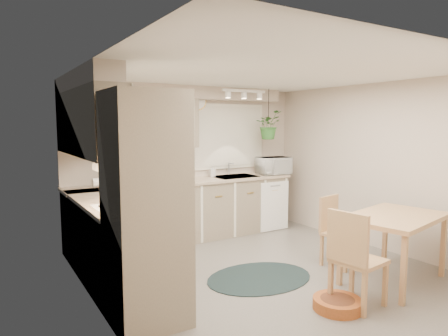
{
  "coord_description": "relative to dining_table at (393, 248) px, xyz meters",
  "views": [
    {
      "loc": [
        -2.91,
        -3.71,
        1.81
      ],
      "look_at": [
        -0.29,
        0.55,
        1.26
      ],
      "focal_mm": 32.0,
      "sensor_mm": 36.0,
      "label": 1
    }
  ],
  "objects": [
    {
      "name": "wall_right",
      "position": [
        0.91,
        0.93,
        0.81
      ],
      "size": [
        0.04,
        4.2,
        2.4
      ],
      "primitive_type": "cube",
      "color": "#C2B1A0",
      "rests_on": "floor"
    },
    {
      "name": "wall_clock",
      "position": [
        -0.94,
        3.0,
        1.79
      ],
      "size": [
        0.3,
        0.03,
        0.3
      ],
      "primitive_type": "cylinder",
      "rotation": [
        1.57,
        0.0,
        0.0
      ],
      "color": "gold",
      "rests_on": "wall_back"
    },
    {
      "name": "knife_block",
      "position": [
        -1.62,
        2.78,
        0.67
      ],
      "size": [
        0.12,
        0.12,
        0.24
      ],
      "primitive_type": "cube",
      "rotation": [
        0.0,
        0.0,
        0.04
      ],
      "color": "tan",
      "rests_on": "counter_back"
    },
    {
      "name": "pet_bed",
      "position": [
        -1.1,
        -0.18,
        -0.33
      ],
      "size": [
        0.48,
        0.48,
        0.11
      ],
      "primitive_type": "cylinder",
      "rotation": [
        0.0,
        0.0,
        -0.01
      ],
      "color": "#B25023",
      "rests_on": "floor"
    },
    {
      "name": "ceiling",
      "position": [
        -1.09,
        0.93,
        2.01
      ],
      "size": [
        4.2,
        4.2,
        0.0
      ],
      "primitive_type": "plane",
      "color": "white",
      "rests_on": "wall_back"
    },
    {
      "name": "floor",
      "position": [
        -1.09,
        0.93,
        -0.39
      ],
      "size": [
        4.2,
        4.2,
        0.0
      ],
      "primitive_type": "plane",
      "color": "slate",
      "rests_on": "ground"
    },
    {
      "name": "toaster",
      "position": [
        -1.61,
        2.75,
        0.65
      ],
      "size": [
        0.33,
        0.21,
        0.19
      ],
      "primitive_type": "cube",
      "rotation": [
        0.0,
        0.0,
        0.12
      ],
      "color": "#A4A7AC",
      "rests_on": "counter_back"
    },
    {
      "name": "braided_rug",
      "position": [
        -1.27,
        0.86,
        -0.38
      ],
      "size": [
        1.35,
        1.05,
        0.01
      ],
      "primitive_type": "ellipsoid",
      "rotation": [
        0.0,
        0.0,
        -0.06
      ],
      "color": "black",
      "rests_on": "floor"
    },
    {
      "name": "upper_cab_left",
      "position": [
        -2.92,
        1.93,
        1.44
      ],
      "size": [
        0.35,
        2.0,
        0.75
      ],
      "primitive_type": "cube",
      "color": "gray",
      "rests_on": "wall_left"
    },
    {
      "name": "dishwasher_front",
      "position": [
        0.21,
        2.42,
        0.04
      ],
      "size": [
        0.58,
        0.02,
        0.83
      ],
      "primitive_type": "cube",
      "color": "white",
      "rests_on": "base_cab_back"
    },
    {
      "name": "soffit_left",
      "position": [
        -2.94,
        1.93,
        1.91
      ],
      "size": [
        0.3,
        2.0,
        0.2
      ],
      "primitive_type": "cube",
      "color": "#C2B1A0",
      "rests_on": "wall_left"
    },
    {
      "name": "soffit_back",
      "position": [
        -1.29,
        2.88,
        1.91
      ],
      "size": [
        3.6,
        0.3,
        0.2
      ],
      "primitive_type": "cube",
      "color": "#C2B1A0",
      "rests_on": "wall_back"
    },
    {
      "name": "dining_table",
      "position": [
        0.0,
        0.0,
        0.0
      ],
      "size": [
        1.38,
        1.06,
        0.78
      ],
      "primitive_type": "cube",
      "rotation": [
        0.0,
        0.0,
        0.2
      ],
      "color": "tan",
      "rests_on": "floor"
    },
    {
      "name": "wall_front",
      "position": [
        -1.09,
        -1.17,
        0.81
      ],
      "size": [
        4.0,
        0.04,
        2.4
      ],
      "primitive_type": "cube",
      "color": "#C2B1A0",
      "rests_on": "floor"
    },
    {
      "name": "window_frame",
      "position": [
        -0.39,
        3.01,
        1.21
      ],
      "size": [
        1.5,
        0.02,
        1.1
      ],
      "primitive_type": "cube",
      "color": "silver",
      "rests_on": "wall_back"
    },
    {
      "name": "cooktop",
      "position": [
        -2.77,
        1.23,
        0.56
      ],
      "size": [
        0.52,
        0.58,
        0.02
      ],
      "primitive_type": "cube",
      "color": "white",
      "rests_on": "counter_left"
    },
    {
      "name": "base_cab_back",
      "position": [
        -1.29,
        2.73,
        0.06
      ],
      "size": [
        3.6,
        0.6,
        0.9
      ],
      "primitive_type": "cube",
      "color": "gray",
      "rests_on": "floor"
    },
    {
      "name": "coffee_maker",
      "position": [
        -2.23,
        2.73,
        0.7
      ],
      "size": [
        0.2,
        0.23,
        0.3
      ],
      "primitive_type": "cube",
      "rotation": [
        0.0,
        0.0,
        -0.13
      ],
      "color": "black",
      "rests_on": "counter_back"
    },
    {
      "name": "chair_left",
      "position": [
        -0.85,
        -0.21,
        0.1
      ],
      "size": [
        0.52,
        0.52,
        0.98
      ],
      "primitive_type": "cube",
      "rotation": [
        0.0,
        0.0,
        -1.44
      ],
      "color": "tan",
      "rests_on": "floor"
    },
    {
      "name": "base_cab_left",
      "position": [
        -2.79,
        1.81,
        0.06
      ],
      "size": [
        0.6,
        1.85,
        0.9
      ],
      "primitive_type": "cube",
      "color": "gray",
      "rests_on": "floor"
    },
    {
      "name": "chair_back",
      "position": [
        -0.13,
        0.66,
        0.05
      ],
      "size": [
        0.49,
        0.49,
        0.89
      ],
      "primitive_type": "cube",
      "rotation": [
        0.0,
        0.0,
        3.34
      ],
      "color": "tan",
      "rests_on": "floor"
    },
    {
      "name": "hanging_plant",
      "position": [
        0.22,
        2.63,
        1.35
      ],
      "size": [
        0.57,
        0.6,
        0.38
      ],
      "primitive_type": "imported",
      "rotation": [
        0.0,
        0.0,
        0.3
      ],
      "color": "#326E2C",
      "rests_on": "ceiling"
    },
    {
      "name": "wall_left",
      "position": [
        -3.09,
        0.93,
        0.81
      ],
      "size": [
        0.04,
        4.2,
        2.4
      ],
      "primitive_type": "cube",
      "color": "#C2B1A0",
      "rests_on": "floor"
    },
    {
      "name": "wall_back",
      "position": [
        -1.09,
        3.03,
        0.81
      ],
      "size": [
        4.0,
        0.04,
        2.4
      ],
      "primitive_type": "cube",
      "color": "#C2B1A0",
      "rests_on": "floor"
    },
    {
      "name": "counter_back",
      "position": [
        -1.29,
        2.72,
        0.53
      ],
      "size": [
        3.64,
        0.64,
        0.04
      ],
      "primitive_type": "cube",
      "color": "#C9B792",
      "rests_on": "base_cab_back"
    },
    {
      "name": "range_hood",
      "position": [
        -2.79,
        1.23,
        1.01
      ],
      "size": [
        0.4,
        0.6,
        0.14
      ],
      "primitive_type": "cube",
      "color": "white",
      "rests_on": "upper_cab_left"
    },
    {
      "name": "window_blinds",
      "position": [
        -0.39,
        3.0,
        1.21
      ],
      "size": [
        1.4,
        0.02,
        1.0
      ],
      "primitive_type": "cube",
      "color": "white",
      "rests_on": "wall_back"
    },
    {
      "name": "soap_bottle",
      "position": [
        -0.74,
        2.88,
        0.6
      ],
      "size": [
        0.12,
        0.2,
        0.09
      ],
      "primitive_type": "imported",
      "rotation": [
        0.0,
        0.0,
        -0.2
      ],
      "color": "white",
      "rests_on": "counter_back"
    },
    {
      "name": "upper_cab_back",
      "position": [
        -2.09,
        2.86,
        1.44
      ],
      "size": [
        2.0,
        0.35,
        0.75
      ],
      "primitive_type": "cube",
      "color": "gray",
      "rests_on": "wall_back"
    },
    {
      "name": "oven_stack",
      "position": [
        -2.77,
        0.56,
        0.66
      ],
      "size": [
        0.65,
        0.65,
        2.1
      ],
      "primitive_type": "cube",
      "color": "gray",
      "rests_on": "floor"
    },
    {
      "name": "sink",
      "position": [
        -0.39,
        2.73,
        0.51
      ],
      "size": [
        0.7,
        0.48,
        0.1
      ],
      "primitive_type": "cube",
      "color": "#A4A7AC",
      "rests_on": "counter_back"
    },
    {
      "name": "wall_oven_face",
      "position": [
        -2.45,
        0.56,
        0.66
      ],
      "size": [
        0.02,
        0.56,
        0.58
      ],
      "primitive_type": "cube",
      "color": "white",
      "rests_on": "oven_stack"
    },
    {
      "name": "track_light_bar",
      "position": [
        -0.39,
        2.48,
        1.94
      ],
      "size": [
        0.8,
        0.04,
        0.04
      ],
      "primitive_type": "cube",
      "color": "white",
      "rests_on": "ceiling"
    },
    {
      "name": "counter_left",
      "position": [
        -2.78,
        1.81,
        0.53
      ],
      "size": [
        0.64,
        1.89,
        0.04
      ],
      "primitive_type": "cube",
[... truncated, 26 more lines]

